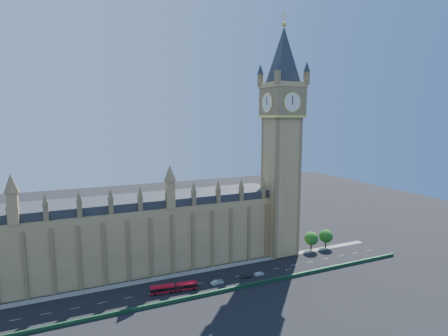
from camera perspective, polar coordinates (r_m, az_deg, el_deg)
name	(u,v)px	position (r m, az deg, el deg)	size (l,w,h in m)	color
ground	(209,282)	(130.92, -2.48, -18.06)	(400.00, 400.00, 0.00)	black
palace_westminster	(127,235)	(139.98, -15.62, -10.46)	(120.00, 20.00, 28.00)	#A58650
elizabeth_tower	(282,126)	(147.36, 9.41, 6.76)	(20.59, 20.59, 105.00)	#A58650
bridge_parapet	(219,292)	(123.18, -0.89, -19.52)	(160.00, 0.60, 1.20)	#1E4C2D
kerb_north	(200,271)	(138.95, -3.94, -16.42)	(160.00, 3.00, 0.16)	gray
tree_east_near	(312,238)	(161.00, 14.11, -11.03)	(6.00, 6.00, 8.50)	#382619
tree_east_far	(326,236)	(165.80, 16.35, -10.55)	(6.00, 6.00, 8.50)	#382619
red_bus	(174,288)	(124.85, -8.18, -18.79)	(15.83, 4.19, 2.66)	red
car_grey	(246,276)	(133.78, 3.61, -17.12)	(1.76, 4.38, 1.49)	#3C3F44
car_silver	(217,282)	(128.66, -1.09, -18.16)	(1.65, 4.73, 1.56)	#A1A4A8
car_white	(259,274)	(135.75, 5.79, -16.82)	(1.67, 4.10, 1.19)	white
cone_a	(245,275)	(135.05, 3.50, -17.06)	(0.49, 0.49, 0.64)	black
cone_b	(286,270)	(140.90, 10.16, -16.04)	(0.60, 0.60, 0.76)	black
cone_c	(259,274)	(136.26, 5.73, -16.83)	(0.60, 0.60, 0.75)	black
cone_d	(290,269)	(141.88, 10.70, -15.92)	(0.41, 0.41, 0.62)	black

